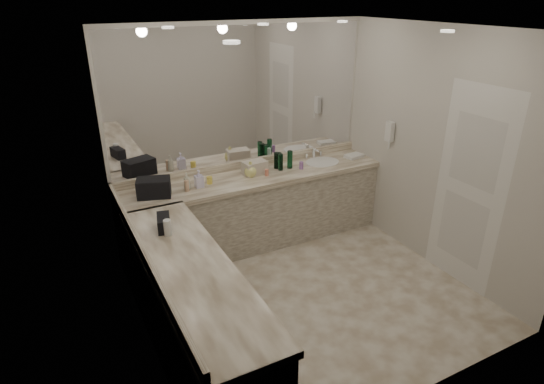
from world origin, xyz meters
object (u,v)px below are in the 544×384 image
wall_phone (390,132)px  cream_cosmetic_case (255,167)px  black_toiletry_bag (154,188)px  soap_bottle_a (187,181)px  hand_towel (354,156)px  soap_bottle_c (250,169)px  sink (322,163)px  soap_bottle_b (199,179)px

wall_phone → cream_cosmetic_case: bearing=160.4°
wall_phone → black_toiletry_bag: (-2.75, 0.45, -0.35)m
wall_phone → soap_bottle_a: wall_phone is taller
soap_bottle_a → hand_towel: bearing=-0.2°
hand_towel → soap_bottle_c: bearing=179.3°
soap_bottle_c → sink: bearing=0.9°
soap_bottle_a → soap_bottle_b: size_ratio=0.94×
hand_towel → soap_bottle_a: soap_bottle_a is taller
black_toiletry_bag → soap_bottle_b: (0.50, 0.02, 0.00)m
cream_cosmetic_case → soap_bottle_a: (-0.85, -0.07, 0.01)m
sink → hand_towel: hand_towel is taller
black_toiletry_bag → sink: bearing=1.3°
wall_phone → sink: bearing=140.4°
cream_cosmetic_case → soap_bottle_b: 0.72m
cream_cosmetic_case → wall_phone: bearing=-25.7°
black_toiletry_bag → hand_towel: 2.61m
wall_phone → hand_towel: wall_phone is taller
sink → hand_towel: bearing=-4.2°
black_toiletry_bag → soap_bottle_a: size_ratio=1.83×
hand_towel → soap_bottle_a: bearing=179.8°
soap_bottle_c → soap_bottle_a: bearing=-179.3°
sink → soap_bottle_c: 1.02m
soap_bottle_c → black_toiletry_bag: bearing=-178.3°
wall_phone → soap_bottle_c: wall_phone is taller
soap_bottle_a → soap_bottle_b: (0.14, -0.01, 0.01)m
wall_phone → hand_towel: size_ratio=1.04×
sink → black_toiletry_bag: (-2.14, -0.05, 0.10)m
sink → soap_bottle_a: size_ratio=2.35×
wall_phone → hand_towel: (-0.14, 0.47, -0.43)m
cream_cosmetic_case → soap_bottle_a: soap_bottle_a is taller
cream_cosmetic_case → sink: bearing=-8.8°
soap_bottle_a → soap_bottle_b: bearing=-3.9°
sink → cream_cosmetic_case: 0.93m
soap_bottle_b → black_toiletry_bag: bearing=-178.2°
cream_cosmetic_case → soap_bottle_b: soap_bottle_b is taller
wall_phone → soap_bottle_a: bearing=168.7°
wall_phone → soap_bottle_c: 1.72m
wall_phone → soap_bottle_c: size_ratio=1.30×
wall_phone → cream_cosmetic_case: size_ratio=0.86×
soap_bottle_b → soap_bottle_c: size_ratio=1.08×
soap_bottle_b → cream_cosmetic_case: bearing=6.2°
soap_bottle_b → soap_bottle_c: 0.63m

